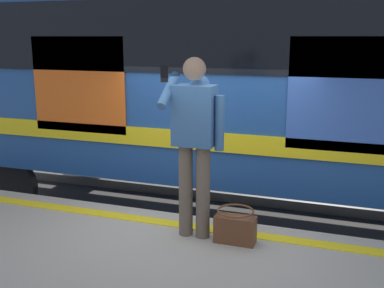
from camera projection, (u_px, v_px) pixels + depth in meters
name	position (u px, v px, depth m)	size (l,w,h in m)	color
ground_plane	(193.00, 288.00, 5.41)	(24.66, 24.66, 0.00)	#4C4742
safety_line	(184.00, 225.00, 4.92)	(15.56, 0.16, 0.01)	yellow
track_rail_near	(227.00, 232.00, 6.77)	(20.64, 0.08, 0.16)	slate
track_rail_far	(248.00, 200.00, 8.09)	(20.64, 0.08, 0.16)	slate
train_carriage	(232.00, 63.00, 6.93)	(9.97, 2.92, 3.88)	#1E478C
passenger	(195.00, 133.00, 4.45)	(0.57, 0.55, 1.78)	brown
handbag	(235.00, 227.00, 4.49)	(0.40, 0.36, 0.34)	#59331E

